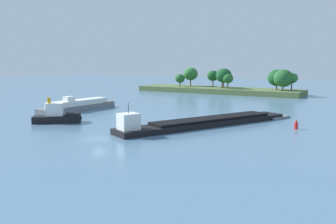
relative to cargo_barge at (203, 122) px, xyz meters
The scene contains 7 objects.
ground_plane 21.59m from the cargo_barge, 116.94° to the right, with size 400.00×400.00×0.00m, color slate.
treeline_island 74.62m from the cargo_barge, 108.39° to the left, with size 65.09×16.05×9.72m.
cargo_barge is the anchor object (origin of this frame).
small_motorboat 20.10m from the cargo_barge, 58.70° to the left, with size 3.68×6.12×0.96m.
white_riverboat 37.27m from the cargo_barge, behind, with size 5.95×22.75×5.24m.
tugboat 29.85m from the cargo_barge, 156.79° to the right, with size 9.42×8.44×5.26m.
channel_buoy_red 17.51m from the cargo_barge, 21.04° to the left, with size 0.70×0.70×1.90m.
Camera 1 is at (40.52, -45.30, 12.84)m, focal length 39.50 mm.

